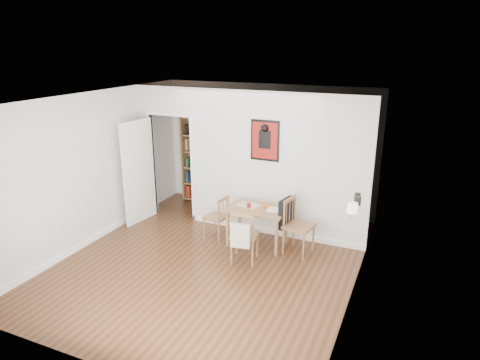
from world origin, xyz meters
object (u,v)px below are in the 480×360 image
at_px(red_glass, 249,205).
at_px(mantel_lamp, 352,209).
at_px(chair_left, 216,217).
at_px(chair_front, 244,235).
at_px(ceramic_jar_a, 357,201).
at_px(ceramic_jar_b, 358,197).
at_px(orange_fruit, 266,206).
at_px(chair_right, 298,226).
at_px(bookshelf, 200,160).
at_px(notebook, 275,210).
at_px(dining_table, 257,213).
at_px(fireplace, 352,244).

distance_m(red_glass, mantel_lamp, 2.16).
bearing_deg(chair_left, chair_front, -36.05).
xyz_separation_m(ceramic_jar_a, ceramic_jar_b, (-0.03, 0.19, -0.01)).
bearing_deg(ceramic_jar_a, orange_fruit, 161.75).
relative_size(red_glass, ceramic_jar_b, 0.77).
relative_size(ceramic_jar_a, ceramic_jar_b, 1.10).
xyz_separation_m(chair_left, orange_fruit, (0.88, 0.14, 0.31)).
bearing_deg(chair_right, ceramic_jar_a, -23.15).
distance_m(bookshelf, orange_fruit, 2.55).
relative_size(mantel_lamp, ceramic_jar_b, 1.93).
bearing_deg(bookshelf, notebook, -34.07).
height_order(dining_table, notebook, notebook).
distance_m(chair_left, orange_fruit, 0.95).
distance_m(bookshelf, ceramic_jar_a, 4.16).
xyz_separation_m(notebook, ceramic_jar_b, (1.36, -0.29, 0.53)).
distance_m(chair_front, bookshelf, 2.98).
height_order(notebook, ceramic_jar_a, ceramic_jar_a).
xyz_separation_m(dining_table, notebook, (0.31, 0.03, 0.09)).
height_order(chair_front, fireplace, fireplace).
height_order(chair_front, mantel_lamp, mantel_lamp).
height_order(chair_right, bookshelf, bookshelf).
bearing_deg(orange_fruit, ceramic_jar_b, -12.17).
relative_size(chair_front, red_glass, 10.34).
bearing_deg(fireplace, chair_right, 149.52).
distance_m(fireplace, ceramic_jar_b, 0.69).
xyz_separation_m(fireplace, ceramic_jar_b, (-0.02, 0.34, 0.60)).
bearing_deg(ceramic_jar_a, dining_table, 165.26).
bearing_deg(orange_fruit, mantel_lamp, -33.61).
height_order(chair_left, chair_front, chair_front).
distance_m(dining_table, ceramic_jar_b, 1.80).
height_order(notebook, mantel_lamp, mantel_lamp).
height_order(chair_right, ceramic_jar_b, ceramic_jar_b).
height_order(chair_right, orange_fruit, chair_right).
relative_size(fireplace, ceramic_jar_a, 10.18).
bearing_deg(orange_fruit, ceramic_jar_a, -18.25).
distance_m(chair_right, notebook, 0.47).
bearing_deg(chair_right, mantel_lamp, -44.08).
distance_m(dining_table, ceramic_jar_a, 1.86).
distance_m(chair_right, ceramic_jar_b, 1.21).
bearing_deg(bookshelf, ceramic_jar_b, -26.63).
distance_m(red_glass, ceramic_jar_b, 1.89).
bearing_deg(chair_right, bookshelf, 149.35).
distance_m(dining_table, orange_fruit, 0.19).
bearing_deg(ceramic_jar_a, ceramic_jar_b, 98.32).
height_order(chair_front, notebook, chair_front).
bearing_deg(bookshelf, dining_table, -38.61).
xyz_separation_m(red_glass, ceramic_jar_a, (1.84, -0.41, 0.50)).
xyz_separation_m(chair_right, ceramic_jar_a, (0.97, -0.41, 0.73)).
distance_m(chair_front, mantel_lamp, 1.91).
xyz_separation_m(dining_table, chair_left, (-0.76, -0.07, -0.19)).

